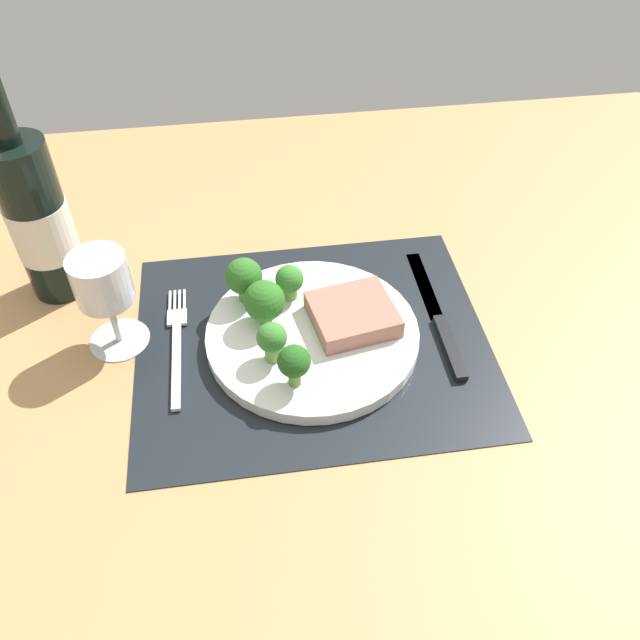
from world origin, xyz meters
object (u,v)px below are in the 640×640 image
plate (312,335)px  fork (177,343)px  wine_bottle (39,219)px  wine_glass (103,286)px  steak (353,314)px  knife (439,321)px

plate → fork: size_ratio=1.31×
wine_bottle → fork: bearing=-41.3°
wine_bottle → wine_glass: size_ratio=2.36×
steak → wine_glass: 28.46cm
wine_bottle → plate: bearing=-25.1°
plate → steak: 5.36cm
knife → wine_glass: bearing=174.3°
wine_bottle → wine_glass: (7.97, -11.00, -1.97)cm
plate → knife: bearing=1.9°
plate → knife: 15.78cm
plate → wine_bottle: 35.36cm
fork → knife: 31.80cm
wine_glass → plate: bearing=-8.5°
plate → steak: bearing=8.3°
fork → wine_glass: bearing=161.0°
wine_bottle → wine_glass: 13.72cm
fork → wine_glass: size_ratio=1.51×
knife → wine_bottle: 49.64cm
plate → wine_glass: wine_glass is taller
wine_glass → wine_bottle: bearing=125.9°
plate → wine_glass: bearing=171.5°
plate → wine_bottle: (-30.81, 14.40, 9.67)cm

